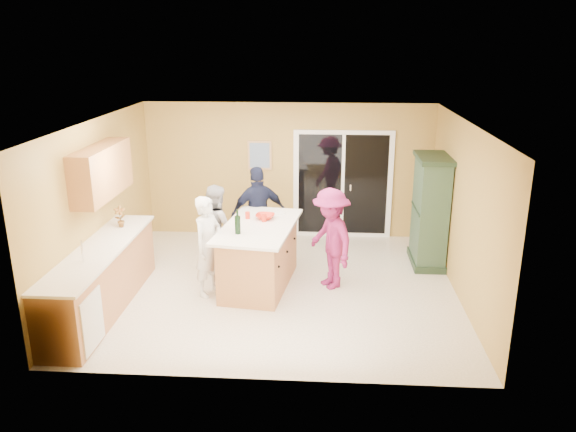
# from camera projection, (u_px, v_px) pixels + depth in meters

# --- Properties ---
(floor) EXTENTS (5.50, 5.50, 0.00)m
(floor) POSITION_uv_depth(u_px,v_px,m) (278.00, 287.00, 8.83)
(floor) COLOR white
(floor) RESTS_ON ground
(ceiling) EXTENTS (5.50, 5.00, 0.10)m
(ceiling) POSITION_uv_depth(u_px,v_px,m) (277.00, 122.00, 8.04)
(ceiling) COLOR white
(ceiling) RESTS_ON wall_back
(wall_back) EXTENTS (5.50, 0.10, 2.60)m
(wall_back) POSITION_uv_depth(u_px,v_px,m) (288.00, 171.00, 10.81)
(wall_back) COLOR #E9C15F
(wall_back) RESTS_ON ground
(wall_front) EXTENTS (5.50, 0.10, 2.60)m
(wall_front) POSITION_uv_depth(u_px,v_px,m) (258.00, 275.00, 6.06)
(wall_front) COLOR #E9C15F
(wall_front) RESTS_ON ground
(wall_left) EXTENTS (0.10, 5.00, 2.60)m
(wall_left) POSITION_uv_depth(u_px,v_px,m) (99.00, 205.00, 8.61)
(wall_left) COLOR #E9C15F
(wall_left) RESTS_ON ground
(wall_right) EXTENTS (0.10, 5.00, 2.60)m
(wall_right) POSITION_uv_depth(u_px,v_px,m) (463.00, 212.00, 8.27)
(wall_right) COLOR #E9C15F
(wall_right) RESTS_ON ground
(left_cabinet_run) EXTENTS (0.65, 3.05, 1.24)m
(left_cabinet_run) POSITION_uv_depth(u_px,v_px,m) (98.00, 284.00, 7.85)
(left_cabinet_run) COLOR #B27145
(left_cabinet_run) RESTS_ON floor
(upper_cabinets) EXTENTS (0.35, 1.60, 0.75)m
(upper_cabinets) POSITION_uv_depth(u_px,v_px,m) (102.00, 172.00, 8.23)
(upper_cabinets) COLOR #B27145
(upper_cabinets) RESTS_ON wall_left
(sliding_door) EXTENTS (1.90, 0.07, 2.10)m
(sliding_door) POSITION_uv_depth(u_px,v_px,m) (343.00, 185.00, 10.79)
(sliding_door) COLOR white
(sliding_door) RESTS_ON floor
(framed_picture) EXTENTS (0.46, 0.04, 0.56)m
(framed_picture) POSITION_uv_depth(u_px,v_px,m) (260.00, 155.00, 10.74)
(framed_picture) COLOR tan
(framed_picture) RESTS_ON wall_back
(kitchen_island) EXTENTS (1.29, 2.03, 1.01)m
(kitchen_island) POSITION_uv_depth(u_px,v_px,m) (259.00, 257.00, 8.77)
(kitchen_island) COLOR #B27145
(kitchen_island) RESTS_ON floor
(green_hutch) EXTENTS (0.55, 1.04, 1.90)m
(green_hutch) POSITION_uv_depth(u_px,v_px,m) (430.00, 212.00, 9.50)
(green_hutch) COLOR #1F3220
(green_hutch) RESTS_ON floor
(woman_white) EXTENTS (0.58, 0.67, 1.54)m
(woman_white) POSITION_uv_depth(u_px,v_px,m) (208.00, 246.00, 8.39)
(woman_white) COLOR silver
(woman_white) RESTS_ON floor
(woman_grey) EXTENTS (0.86, 0.91, 1.47)m
(woman_grey) POSITION_uv_depth(u_px,v_px,m) (217.00, 228.00, 9.30)
(woman_grey) COLOR #A6A6A9
(woman_grey) RESTS_ON floor
(woman_navy) EXTENTS (1.06, 0.75, 1.67)m
(woman_navy) POSITION_uv_depth(u_px,v_px,m) (259.00, 214.00, 9.72)
(woman_navy) COLOR #1A2139
(woman_navy) RESTS_ON floor
(woman_magenta) EXTENTS (1.02, 1.18, 1.59)m
(woman_magenta) POSITION_uv_depth(u_px,v_px,m) (331.00, 239.00, 8.64)
(woman_magenta) COLOR maroon
(woman_magenta) RESTS_ON floor
(serving_bowl) EXTENTS (0.33, 0.33, 0.07)m
(serving_bowl) POSITION_uv_depth(u_px,v_px,m) (265.00, 216.00, 8.90)
(serving_bowl) COLOR red
(serving_bowl) RESTS_ON kitchen_island
(tulip_vase) EXTENTS (0.21, 0.17, 0.34)m
(tulip_vase) POSITION_uv_depth(u_px,v_px,m) (120.00, 217.00, 8.67)
(tulip_vase) COLOR #AC2311
(tulip_vase) RESTS_ON left_cabinet_run
(tumbler_near) EXTENTS (0.08, 0.08, 0.11)m
(tumbler_near) POSITION_uv_depth(u_px,v_px,m) (248.00, 215.00, 8.90)
(tumbler_near) COLOR red
(tumbler_near) RESTS_ON kitchen_island
(tumbler_far) EXTENTS (0.10, 0.10, 0.12)m
(tumbler_far) POSITION_uv_depth(u_px,v_px,m) (264.00, 218.00, 8.76)
(tumbler_far) COLOR red
(tumbler_far) RESTS_ON kitchen_island
(wine_bottle) EXTENTS (0.08, 0.08, 0.37)m
(wine_bottle) POSITION_uv_depth(u_px,v_px,m) (238.00, 224.00, 8.19)
(wine_bottle) COLOR black
(wine_bottle) RESTS_ON kitchen_island
(white_plate) EXTENTS (0.25, 0.25, 0.01)m
(white_plate) POSITION_uv_depth(u_px,v_px,m) (279.00, 212.00, 9.20)
(white_plate) COLOR white
(white_plate) RESTS_ON kitchen_island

